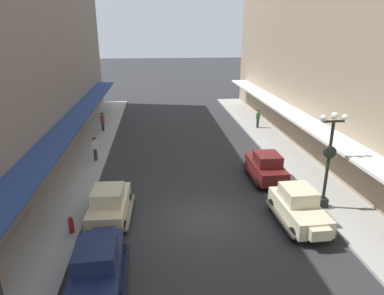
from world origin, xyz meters
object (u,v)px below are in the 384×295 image
at_px(lamp_post_with_clock, 329,157).
at_px(pedestrian_1, 95,149).
at_px(pedestrian_2, 258,119).
at_px(parked_car_3, 299,206).
at_px(fire_hydrant, 71,225).
at_px(pedestrian_3, 103,122).
at_px(parked_car_1, 98,264).
at_px(parked_car_2, 266,166).
at_px(parked_car_0, 109,203).

relative_size(lamp_post_with_clock, pedestrian_1, 3.09).
bearing_deg(lamp_post_with_clock, pedestrian_2, 86.40).
xyz_separation_m(parked_car_3, fire_hydrant, (-10.86, 0.13, -0.38)).
distance_m(pedestrian_1, pedestrian_3, 7.62).
relative_size(parked_car_3, lamp_post_with_clock, 0.83).
distance_m(pedestrian_2, pedestrian_3, 14.57).
relative_size(lamp_post_with_clock, fire_hydrant, 6.29).
bearing_deg(pedestrian_2, lamp_post_with_clock, -93.60).
height_order(parked_car_1, parked_car_2, same).
xyz_separation_m(pedestrian_2, pedestrian_3, (-14.57, 0.43, 0.00)).
bearing_deg(pedestrian_3, parked_car_3, -55.60).
bearing_deg(pedestrian_3, parked_car_0, -81.07).
height_order(parked_car_2, pedestrian_3, parked_car_2).
relative_size(parked_car_3, pedestrian_2, 2.57).
height_order(parked_car_0, fire_hydrant, parked_car_0).
xyz_separation_m(parked_car_0, pedestrian_1, (-1.97, 8.16, 0.07)).
height_order(parked_car_0, pedestrian_2, parked_car_0).
bearing_deg(parked_car_0, parked_car_1, -88.52).
bearing_deg(parked_car_0, pedestrian_3, 98.93).
xyz_separation_m(lamp_post_with_clock, pedestrian_3, (-13.59, 15.85, -1.97)).
height_order(lamp_post_with_clock, pedestrian_2, lamp_post_with_clock).
bearing_deg(pedestrian_1, parked_car_3, -40.29).
relative_size(parked_car_0, pedestrian_3, 2.58).
relative_size(parked_car_1, lamp_post_with_clock, 0.83).
height_order(parked_car_2, lamp_post_with_clock, lamp_post_with_clock).
relative_size(parked_car_1, pedestrian_2, 2.57).
bearing_deg(lamp_post_with_clock, pedestrian_3, 130.61).
height_order(lamp_post_with_clock, pedestrian_1, lamp_post_with_clock).
xyz_separation_m(parked_car_3, pedestrian_2, (2.86, 16.67, 0.07)).
height_order(pedestrian_2, pedestrian_3, same).
xyz_separation_m(parked_car_0, pedestrian_2, (12.09, 15.34, 0.07)).
bearing_deg(parked_car_1, pedestrian_1, 99.24).
distance_m(parked_car_2, pedestrian_2, 11.80).
relative_size(fire_hydrant, pedestrian_2, 0.49).
bearing_deg(lamp_post_with_clock, parked_car_3, -146.57).
xyz_separation_m(parked_car_0, fire_hydrant, (-1.63, -1.21, -0.38)).
relative_size(parked_car_0, lamp_post_with_clock, 0.83).
relative_size(parked_car_0, parked_car_3, 1.00).
xyz_separation_m(parked_car_1, fire_hydrant, (-1.75, 3.48, -0.38)).
height_order(parked_car_1, parked_car_3, same).
distance_m(parked_car_1, pedestrian_1, 13.02).
bearing_deg(pedestrian_1, parked_car_1, -80.76).
bearing_deg(parked_car_2, pedestrian_1, 159.10).
bearing_deg(pedestrian_2, fire_hydrant, -129.67).
height_order(parked_car_1, pedestrian_1, parked_car_1).
bearing_deg(parked_car_3, pedestrian_3, 124.40).
relative_size(parked_car_1, pedestrian_3, 2.57).
xyz_separation_m(parked_car_1, pedestrian_3, (-2.60, 20.45, 0.07)).
height_order(pedestrian_1, pedestrian_3, same).
height_order(fire_hydrant, pedestrian_2, pedestrian_2).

